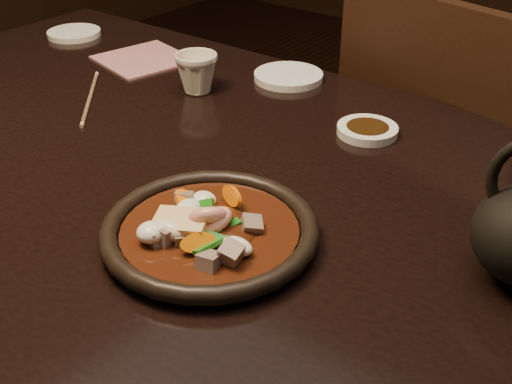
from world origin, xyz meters
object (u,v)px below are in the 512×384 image
Objects in this scene: chair at (445,183)px; tea_cup at (197,72)px; table at (204,215)px; plate at (210,232)px.

chair is 0.60m from tea_cup.
chair reaches higher than table.
chair is 0.77m from plate.
tea_cup is at bearing 61.33° from chair.
table is 20.57× the size of tea_cup.
plate reaches higher than table.
table is at bearing -46.74° from tea_cup.
chair is (0.15, 0.60, -0.17)m from table.
plate is at bearing 101.53° from chair.
plate is at bearing -44.86° from table.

